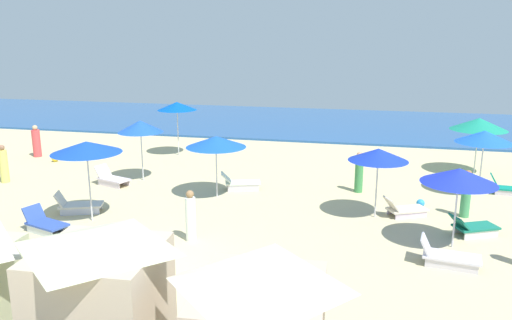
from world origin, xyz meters
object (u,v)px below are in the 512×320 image
(umbrella_0, at_px, (86,147))
(beach_ball_0, at_px, (421,203))
(umbrella_5, at_px, (479,124))
(umbrella_6, at_px, (140,126))
(lounge_chair_4_0, at_px, (447,256))
(beachgoer_2, at_px, (4,165))
(beach_ball_1, at_px, (55,158))
(beachgoer_3, at_px, (36,142))
(lounge_chair_2_0, at_px, (508,188))
(umbrella_3, at_px, (177,106))
(umbrella_2, at_px, (484,137))
(lounge_chair_0_1, at_px, (45,223))
(beachgoer_5, at_px, (359,173))
(umbrella_1, at_px, (216,142))
(lounge_chair_4_1, at_px, (473,227))
(beachgoer_1, at_px, (191,217))
(lounge_chair_6_0, at_px, (112,178))
(lounge_chair_1_0, at_px, (240,183))
(lounge_chair_8_0, at_px, (404,209))
(beachgoer_4, at_px, (466,195))
(umbrella_4, at_px, (459,176))
(cabana_1, at_px, (102,302))
(umbrella_8, at_px, (378,155))
(lounge_chair_0_0, at_px, (78,205))

(umbrella_0, relative_size, beach_ball_0, 9.19)
(umbrella_5, height_order, umbrella_6, umbrella_6)
(lounge_chair_4_0, relative_size, beach_ball_0, 5.56)
(umbrella_6, bearing_deg, beach_ball_0, -5.03)
(beachgoer_2, xyz_separation_m, beach_ball_1, (-0.14, 3.50, -0.56))
(lounge_chair_4_0, xyz_separation_m, beachgoer_3, (-17.94, 8.18, 0.46))
(lounge_chair_2_0, xyz_separation_m, umbrella_6, (-14.10, -1.30, 1.98))
(umbrella_3, xyz_separation_m, beachgoer_2, (-5.01, -6.13, -1.72))
(umbrella_2, xyz_separation_m, umbrella_3, (-13.28, 3.52, 0.25))
(lounge_chair_0_1, distance_m, beach_ball_1, 9.26)
(beachgoer_3, relative_size, beachgoer_5, 1.00)
(umbrella_1, bearing_deg, beachgoer_5, 19.26)
(lounge_chair_4_1, relative_size, beachgoer_1, 1.01)
(umbrella_2, xyz_separation_m, lounge_chair_6_0, (-13.89, -2.01, -1.91))
(umbrella_5, bearing_deg, lounge_chair_1_0, -153.97)
(umbrella_3, distance_m, beachgoer_1, 11.09)
(lounge_chair_8_0, height_order, beachgoer_4, beachgoer_4)
(umbrella_4, bearing_deg, beach_ball_0, 99.76)
(lounge_chair_1_0, distance_m, lounge_chair_4_1, 8.35)
(cabana_1, bearing_deg, umbrella_6, 109.61)
(beachgoer_3, relative_size, beach_ball_1, 5.00)
(lounge_chair_0_1, xyz_separation_m, umbrella_8, (9.65, 3.54, 1.82))
(cabana_1, bearing_deg, lounge_chair_4_1, 44.83)
(lounge_chair_0_1, xyz_separation_m, umbrella_5, (13.78, 9.94, 1.90))
(umbrella_4, distance_m, beachgoer_3, 19.56)
(umbrella_2, relative_size, beach_ball_0, 8.60)
(cabana_1, distance_m, lounge_chair_0_1, 7.61)
(lounge_chair_1_0, height_order, lounge_chair_6_0, lounge_chair_6_0)
(umbrella_4, height_order, beachgoer_4, umbrella_4)
(umbrella_2, bearing_deg, umbrella_4, -107.22)
(beachgoer_2, bearing_deg, umbrella_1, 50.72)
(lounge_chair_0_1, height_order, umbrella_6, umbrella_6)
(umbrella_0, bearing_deg, lounge_chair_6_0, 109.96)
(beach_ball_0, bearing_deg, umbrella_2, 41.77)
(cabana_1, height_order, beachgoer_5, cabana_1)
(lounge_chair_4_1, distance_m, umbrella_5, 7.70)
(umbrella_2, height_order, lounge_chair_6_0, umbrella_2)
(umbrella_6, distance_m, lounge_chair_6_0, 2.35)
(lounge_chair_1_0, xyz_separation_m, beach_ball_1, (-9.63, 2.32, -0.12))
(umbrella_0, bearing_deg, beachgoer_2, 151.60)
(lounge_chair_8_0, bearing_deg, beachgoer_4, -106.63)
(umbrella_3, bearing_deg, beachgoer_3, -163.87)
(umbrella_4, bearing_deg, umbrella_1, 159.77)
(umbrella_1, distance_m, lounge_chair_2_0, 10.98)
(umbrella_6, relative_size, umbrella_8, 1.08)
(lounge_chair_4_1, relative_size, umbrella_5, 0.63)
(lounge_chair_4_1, relative_size, umbrella_8, 0.67)
(beachgoer_1, bearing_deg, lounge_chair_4_1, 107.33)
(lounge_chair_0_1, relative_size, beachgoer_3, 0.95)
(lounge_chair_0_0, xyz_separation_m, beachgoer_3, (-6.48, 6.75, 0.46))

